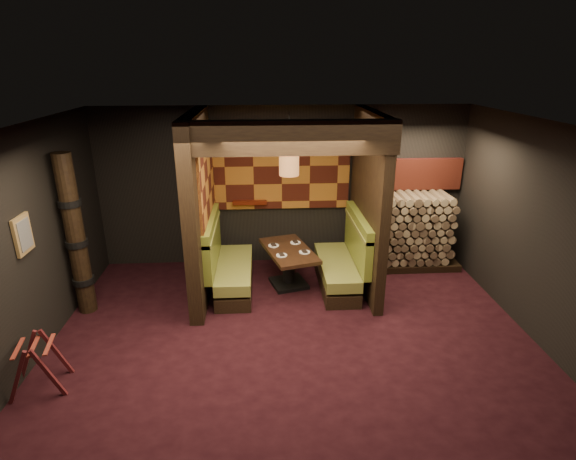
# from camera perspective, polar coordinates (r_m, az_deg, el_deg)

# --- Properties ---
(floor) EXTENTS (6.50, 5.50, 0.02)m
(floor) POSITION_cam_1_polar(r_m,az_deg,el_deg) (6.17, 0.76, -14.50)
(floor) COLOR black
(floor) RESTS_ON ground
(ceiling) EXTENTS (6.50, 5.50, 0.02)m
(ceiling) POSITION_cam_1_polar(r_m,az_deg,el_deg) (5.08, 0.92, 12.95)
(ceiling) COLOR black
(ceiling) RESTS_ON ground
(wall_back) EXTENTS (6.50, 0.02, 2.85)m
(wall_back) POSITION_cam_1_polar(r_m,az_deg,el_deg) (8.08, -0.64, 5.50)
(wall_back) COLOR black
(wall_back) RESTS_ON ground
(wall_front) EXTENTS (6.50, 0.02, 2.85)m
(wall_front) POSITION_cam_1_polar(r_m,az_deg,el_deg) (3.13, 4.92, -22.15)
(wall_front) COLOR black
(wall_front) RESTS_ON ground
(wall_left) EXTENTS (0.02, 5.50, 2.85)m
(wall_left) POSITION_cam_1_polar(r_m,az_deg,el_deg) (6.16, -31.03, -2.54)
(wall_left) COLOR black
(wall_left) RESTS_ON ground
(wall_right) EXTENTS (0.02, 5.50, 2.85)m
(wall_right) POSITION_cam_1_polar(r_m,az_deg,el_deg) (6.56, 30.54, -1.16)
(wall_right) COLOR black
(wall_right) RESTS_ON ground
(partition_left) EXTENTS (0.20, 2.20, 2.85)m
(partition_left) POSITION_cam_1_polar(r_m,az_deg,el_deg) (7.07, -11.18, 2.85)
(partition_left) COLOR black
(partition_left) RESTS_ON floor
(partition_right) EXTENTS (0.15, 2.10, 2.85)m
(partition_right) POSITION_cam_1_polar(r_m,az_deg,el_deg) (7.25, 10.13, 3.38)
(partition_right) COLOR black
(partition_right) RESTS_ON floor
(header_beam) EXTENTS (2.85, 0.18, 0.44)m
(header_beam) POSITION_cam_1_polar(r_m,az_deg,el_deg) (5.81, 0.12, 11.63)
(header_beam) COLOR black
(header_beam) RESTS_ON partition_left
(tapa_back_panel) EXTENTS (2.40, 0.06, 1.55)m
(tapa_back_panel) POSITION_cam_1_polar(r_m,az_deg,el_deg) (7.93, -0.81, 8.15)
(tapa_back_panel) COLOR #A36020
(tapa_back_panel) RESTS_ON wall_back
(tapa_side_panel) EXTENTS (0.04, 1.85, 1.45)m
(tapa_side_panel) POSITION_cam_1_polar(r_m,az_deg,el_deg) (7.10, -10.28, 6.58)
(tapa_side_panel) COLOR #A36020
(tapa_side_panel) RESTS_ON partition_left
(lacquer_shelf) EXTENTS (0.60, 0.12, 0.07)m
(lacquer_shelf) POSITION_cam_1_polar(r_m,az_deg,el_deg) (8.03, -4.88, 3.52)
(lacquer_shelf) COLOR #551709
(lacquer_shelf) RESTS_ON wall_back
(booth_bench_left) EXTENTS (0.68, 1.60, 1.14)m
(booth_bench_left) POSITION_cam_1_polar(r_m,az_deg,el_deg) (7.40, -7.64, -4.64)
(booth_bench_left) COLOR black
(booth_bench_left) RESTS_ON floor
(booth_bench_right) EXTENTS (0.68, 1.60, 1.14)m
(booth_bench_right) POSITION_cam_1_polar(r_m,az_deg,el_deg) (7.50, 6.98, -4.26)
(booth_bench_right) COLOR black
(booth_bench_right) RESTS_ON floor
(dining_table) EXTENTS (0.98, 1.37, 0.65)m
(dining_table) POSITION_cam_1_polar(r_m,az_deg,el_deg) (7.45, 0.10, -4.08)
(dining_table) COLOR black
(dining_table) RESTS_ON floor
(place_settings) EXTENTS (0.67, 0.69, 0.03)m
(place_settings) POSITION_cam_1_polar(r_m,az_deg,el_deg) (7.35, 0.10, -2.36)
(place_settings) COLOR white
(place_settings) RESTS_ON dining_table
(pendant_lamp) EXTENTS (0.30, 0.30, 0.95)m
(pendant_lamp) POSITION_cam_1_polar(r_m,az_deg,el_deg) (6.86, 0.14, 8.81)
(pendant_lamp) COLOR brown
(pendant_lamp) RESTS_ON ceiling
(framed_picture) EXTENTS (0.05, 0.36, 0.46)m
(framed_picture) POSITION_cam_1_polar(r_m,az_deg,el_deg) (6.16, -30.61, -0.51)
(framed_picture) COLOR olive
(framed_picture) RESTS_ON wall_left
(luggage_rack) EXTENTS (0.70, 0.55, 0.68)m
(luggage_rack) POSITION_cam_1_polar(r_m,az_deg,el_deg) (6.02, -29.22, -14.47)
(luggage_rack) COLOR #4F171A
(luggage_rack) RESTS_ON floor
(totem_column) EXTENTS (0.31, 0.31, 2.40)m
(totem_column) POSITION_cam_1_polar(r_m,az_deg,el_deg) (7.08, -25.35, -0.83)
(totem_column) COLOR black
(totem_column) RESTS_ON floor
(firewood_stack) EXTENTS (1.73, 0.70, 1.36)m
(firewood_stack) POSITION_cam_1_polar(r_m,az_deg,el_deg) (8.35, 15.39, -0.12)
(firewood_stack) COLOR black
(firewood_stack) RESTS_ON floor
(mosaic_header) EXTENTS (1.83, 0.10, 0.56)m
(mosaic_header) POSITION_cam_1_polar(r_m,az_deg,el_deg) (8.37, 15.32, 6.85)
(mosaic_header) COLOR maroon
(mosaic_header) RESTS_ON wall_back
(bay_front_post) EXTENTS (0.08, 0.08, 2.85)m
(bay_front_post) POSITION_cam_1_polar(r_m,az_deg,el_deg) (7.51, 10.36, 3.98)
(bay_front_post) COLOR black
(bay_front_post) RESTS_ON floor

